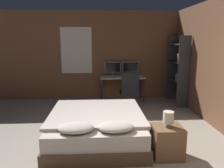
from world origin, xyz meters
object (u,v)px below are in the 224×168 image
Objects in this scene: monitor_right at (130,68)px; office_chair at (129,94)px; desk at (122,80)px; bookshelf at (179,68)px; bedside_lamp at (168,118)px; monitor_left at (113,68)px; bed at (97,126)px; nightstand at (167,142)px; computer_mouse at (133,77)px; keyboard at (123,77)px.

office_chair is (-0.17, -0.99, -0.59)m from monitor_right.
monitor_right is at bearing 34.91° from desk.
office_chair is at bearing -166.81° from bookshelf.
bedside_lamp is 0.50× the size of monitor_left.
bookshelf is at bearing 43.66° from bed.
monitor_left is (-0.65, 3.51, 0.74)m from nightstand.
monitor_left is (0.47, 2.85, 0.73)m from bed.
bedside_lamp is (1.12, -0.66, 0.39)m from bed.
desk is 0.48m from monitor_right.
office_chair is 1.63m from bookshelf.
computer_mouse is (-0.07, 3.13, 0.10)m from bedside_lamp.
computer_mouse is 0.73m from office_chair.
bed is at bearing 149.52° from bedside_lamp.
bookshelf is (1.19, 2.86, 0.40)m from bedside_lamp.
monitor_left is 0.73m from computer_mouse.
computer_mouse is at bearing 72.71° from office_chair.
bookshelf is at bearing -16.41° from desk.
office_chair reaches higher than nightstand.
office_chair is at bearing -79.88° from keyboard.
desk is 2.73× the size of monitor_right.
bedside_lamp reaches higher than nightstand.
bedside_lamp is 0.50× the size of monitor_right.
nightstand is 3.59m from monitor_right.
computer_mouse is at bearing -33.53° from monitor_left.
keyboard is (-0.27, -0.38, -0.24)m from monitor_right.
monitor_right is at bearing 54.14° from keyboard.
bedside_lamp is at bearing -88.66° from computer_mouse.
nightstand is 1.21× the size of keyboard.
keyboard is at bearing 96.78° from nightstand.
bookshelf is at bearing -9.85° from keyboard.
nightstand is 3.17m from computer_mouse.
computer_mouse is 0.07× the size of office_chair.
bed is 2.79m from desk.
bed is 27.21× the size of computer_mouse.
bookshelf reaches higher than computer_mouse.
monitor_right is 6.96× the size of computer_mouse.
nightstand is 0.38× the size of desk.
keyboard is at bearing 73.16° from bed.
monitor_right is (1.02, 2.85, 0.73)m from bed.
bedside_lamp is 0.18× the size of desk.
bookshelf is at bearing 67.47° from nightstand.
keyboard is 0.42× the size of office_chair.
nightstand is 2.54m from office_chair.
bedside_lamp is 3.53m from monitor_right.
bookshelf reaches higher than monitor_right.
keyboard is at bearing 100.12° from office_chair.
bookshelf is (2.31, 2.20, 0.79)m from bed.
office_chair is at bearing -99.50° from monitor_right.
desk is at bearing 96.40° from bedside_lamp.
desk is 0.84m from office_chair.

